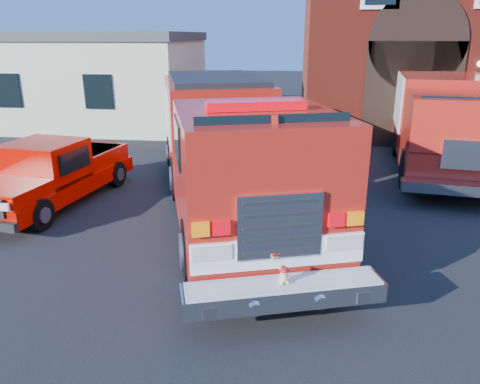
# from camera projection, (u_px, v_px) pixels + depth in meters

# --- Properties ---
(ground) EXTENTS (100.00, 100.00, 0.00)m
(ground) POSITION_uv_depth(u_px,v_px,m) (246.00, 229.00, 10.67)
(ground) COLOR black
(ground) RESTS_ON ground
(parking_stripe_mid) EXTENTS (0.12, 3.00, 0.01)m
(parking_stripe_mid) POSITION_uv_depth(u_px,v_px,m) (479.00, 186.00, 13.76)
(parking_stripe_mid) COLOR yellow
(parking_stripe_mid) RESTS_ON ground
(parking_stripe_far) EXTENTS (0.12, 3.00, 0.01)m
(parking_stripe_far) POSITION_uv_depth(u_px,v_px,m) (447.00, 160.00, 16.58)
(parking_stripe_far) COLOR yellow
(parking_stripe_far) RESTS_ON ground
(fire_station) EXTENTS (15.20, 10.20, 8.45)m
(fire_station) POSITION_uv_depth(u_px,v_px,m) (470.00, 34.00, 21.55)
(fire_station) COLOR maroon
(fire_station) RESTS_ON ground
(side_building) EXTENTS (10.20, 8.20, 4.35)m
(side_building) POSITION_uv_depth(u_px,v_px,m) (91.00, 78.00, 23.15)
(side_building) COLOR #E6E7C4
(side_building) RESTS_ON ground
(fire_engine) EXTENTS (5.65, 10.60, 3.15)m
(fire_engine) POSITION_uv_depth(u_px,v_px,m) (228.00, 147.00, 11.32)
(fire_engine) COLOR black
(fire_engine) RESTS_ON ground
(pickup_truck) EXTENTS (2.65, 5.38, 1.69)m
(pickup_truck) POSITION_uv_depth(u_px,v_px,m) (53.00, 174.00, 12.12)
(pickup_truck) COLOR black
(pickup_truck) RESTS_ON ground
(secondary_truck) EXTENTS (4.04, 9.31, 2.92)m
(secondary_truck) POSITION_uv_depth(u_px,v_px,m) (441.00, 118.00, 15.52)
(secondary_truck) COLOR black
(secondary_truck) RESTS_ON ground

